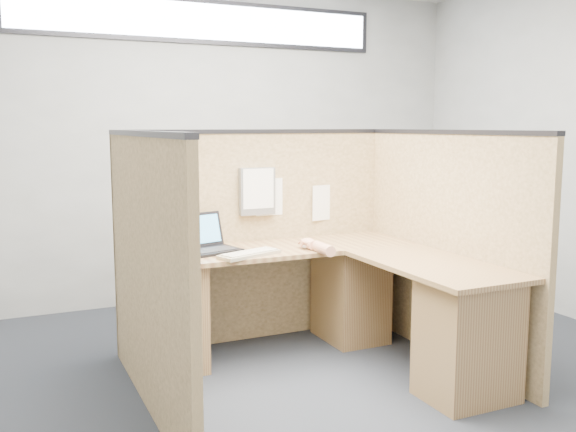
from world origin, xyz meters
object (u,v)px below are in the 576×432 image
l_desk (325,306)px  keyboard (250,254)px  mouse (308,245)px  laptop (210,242)px

l_desk → keyboard: 0.60m
l_desk → mouse: size_ratio=18.17×
keyboard → mouse: 0.45m
mouse → l_desk: bearing=-89.3°
laptop → keyboard: 0.34m
laptop → keyboard: bearing=-73.4°
laptop → mouse: size_ratio=3.73×
laptop → mouse: (0.62, -0.22, -0.04)m
keyboard → l_desk: bearing=-42.3°
laptop → l_desk: bearing=-52.1°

